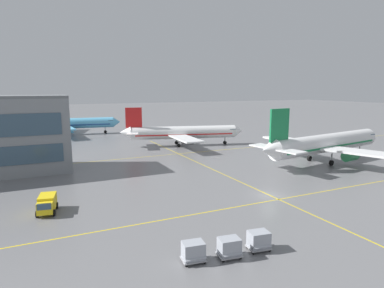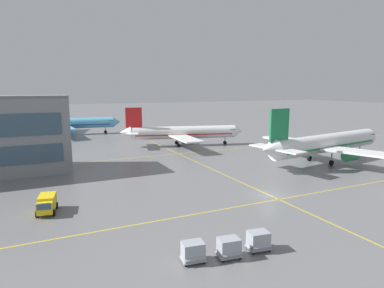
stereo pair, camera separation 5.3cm
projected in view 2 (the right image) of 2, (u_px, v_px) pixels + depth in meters
ground_plane at (269, 195)px, 47.92m from camera, size 600.00×600.00×0.00m
airliner_front_gate at (325, 144)px, 68.52m from camera, size 37.44×31.95×11.66m
airliner_second_row at (182, 133)px, 88.62m from camera, size 32.88×27.99×10.34m
airliner_third_row at (67, 124)px, 109.54m from camera, size 34.58×29.59×10.75m
taxiway_markings at (216, 171)px, 62.13m from camera, size 154.04×78.86×0.01m
service_truck_red_van at (47, 204)px, 41.08m from camera, size 2.74×4.37×2.10m
baggage_cart_row_leftmost at (193, 252)px, 29.37m from camera, size 2.84×1.93×1.86m
baggage_cart_row_second at (229, 247)px, 30.13m from camera, size 2.84×1.93×1.86m
baggage_cart_row_middle at (259, 240)px, 31.53m from camera, size 2.84×1.93×1.86m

